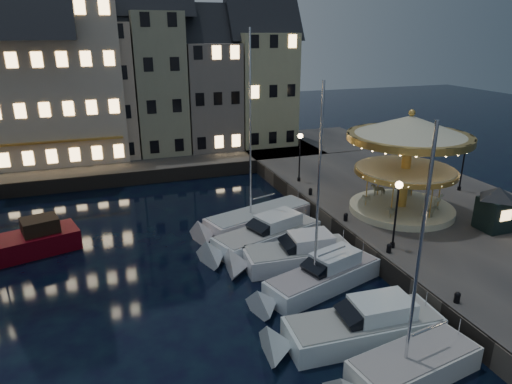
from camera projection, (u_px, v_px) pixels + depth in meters
name	position (u px, v px, depth m)	size (l,w,h in m)	color
ground	(288.00, 297.00, 24.60)	(160.00, 160.00, 0.00)	black
quay_east	(429.00, 213.00, 34.08)	(16.00, 56.00, 1.30)	#474442
quay_north	(109.00, 164.00, 46.78)	(44.00, 12.00, 1.30)	#474442
quaywall_e	(334.00, 228.00, 31.59)	(0.15, 44.00, 1.30)	#47423A
quaywall_n	(134.00, 178.00, 42.07)	(48.00, 0.15, 1.30)	#47423A
streetlamp_b	(397.00, 205.00, 26.39)	(0.44, 0.44, 4.17)	black
streetlamp_c	(300.00, 150.00, 38.39)	(0.44, 0.44, 4.17)	black
streetlamp_d	(464.00, 158.00, 36.13)	(0.44, 0.44, 4.17)	black
bollard_a	(457.00, 297.00, 21.67)	(0.30, 0.30, 0.57)	black
bollard_b	(389.00, 248.00, 26.56)	(0.30, 0.30, 0.57)	black
bollard_c	(346.00, 217.00, 31.01)	(0.30, 0.30, 0.57)	black
bollard_d	(310.00, 191.00, 35.90)	(0.30, 0.30, 0.57)	black
townhouse_nb	(34.00, 88.00, 44.11)	(6.16, 8.00, 13.80)	slate
townhouse_nc	(99.00, 81.00, 45.83)	(6.82, 8.00, 14.80)	tan
townhouse_nd	(157.00, 74.00, 47.46)	(5.50, 8.00, 15.80)	gray
townhouse_ne	(208.00, 86.00, 49.66)	(6.16, 8.00, 12.80)	slate
townhouse_nf	(260.00, 80.00, 51.38)	(6.82, 8.00, 13.80)	tan
hotel_corner	(32.00, 72.00, 43.63)	(17.60, 9.00, 16.80)	beige
motorboat_a	(404.00, 370.00, 18.51)	(6.78, 3.09, 11.16)	silver
motorboat_b	(355.00, 329.00, 20.92)	(8.35, 2.85, 2.15)	silver
motorboat_c	(318.00, 279.00, 25.02)	(8.09, 4.23, 10.80)	silver
motorboat_d	(292.00, 256.00, 27.67)	(7.68, 2.95, 2.15)	silver
motorboat_e	(263.00, 237.00, 30.15)	(8.52, 5.00, 2.15)	silver
motorboat_f	(253.00, 220.00, 33.18)	(9.31, 4.99, 12.46)	silver
red_fishing_boat	(20.00, 245.00, 28.89)	(7.72, 4.37, 5.89)	#57030E
carousel	(408.00, 146.00, 31.09)	(8.36, 8.36, 7.32)	beige
ticket_kiosk	(497.00, 201.00, 29.11)	(2.82, 2.82, 3.30)	black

